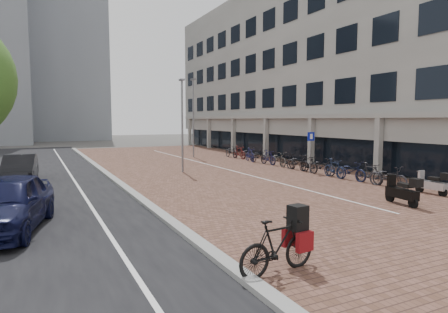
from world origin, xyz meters
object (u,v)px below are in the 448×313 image
car_dark (20,168)px  scooter_mid (402,191)px  hero_bike (278,245)px  scooter_front (432,183)px  parking_sign (311,146)px  car_navy (6,204)px

car_dark → scooter_mid: 18.08m
hero_bike → scooter_mid: (7.82, 3.42, -0.06)m
scooter_front → hero_bike: bearing=-160.1°
scooter_mid → parking_sign: size_ratio=0.65×
car_navy → hero_bike: car_navy is taller
car_navy → hero_bike: 7.95m
scooter_mid → hero_bike: bearing=-149.0°
hero_bike → car_navy: bearing=34.1°
car_dark → hero_bike: (5.21, -15.96, -0.08)m
car_dark → hero_bike: car_dark is taller
scooter_front → scooter_mid: bearing=-165.0°
scooter_mid → parking_sign: bearing=81.2°
car_dark → car_navy: bearing=-86.1°
car_dark → scooter_front: bearing=-32.1°
scooter_mid → scooter_front: bearing=24.3°
car_navy → scooter_front: car_navy is taller
car_navy → scooter_mid: 13.31m
hero_bike → parking_sign: 15.77m
car_dark → scooter_mid: size_ratio=2.63×
car_navy → parking_sign: (15.53, 5.95, 0.84)m
car_dark → scooter_front: 19.73m
scooter_front → parking_sign: parking_sign is taller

